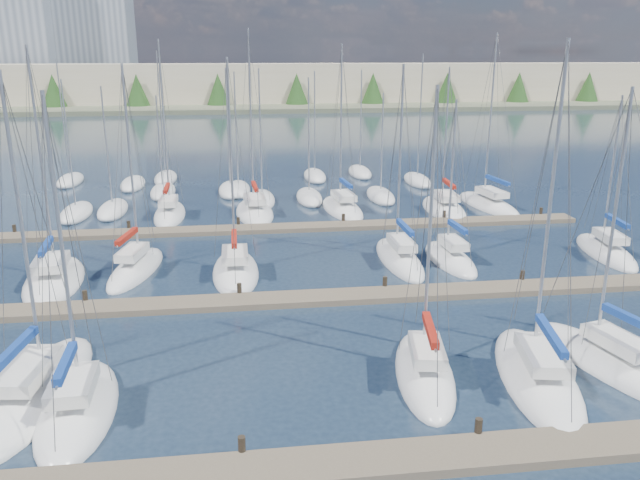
{
  "coord_description": "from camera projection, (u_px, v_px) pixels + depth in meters",
  "views": [
    {
      "loc": [
        -3.72,
        -14.68,
        12.77
      ],
      "look_at": [
        0.0,
        14.0,
        4.0
      ],
      "focal_mm": 35.0,
      "sensor_mm": 36.0,
      "label": 1
    }
  ],
  "objects": [
    {
      "name": "ground",
      "position": [
        271.0,
        162.0,
        75.04
      ],
      "size": [
        400.0,
        400.0,
        0.0
      ],
      "primitive_type": "plane",
      "color": "#223245",
      "rests_on": "ground"
    },
    {
      "name": "dock_near",
      "position": [
        368.0,
        462.0,
        19.96
      ],
      "size": [
        44.0,
        1.93,
        1.1
      ],
      "color": "#6B5E4C",
      "rests_on": "ground"
    },
    {
      "name": "dock_mid",
      "position": [
        315.0,
        298.0,
        33.25
      ],
      "size": [
        44.0,
        1.93,
        1.1
      ],
      "color": "#6B5E4C",
      "rests_on": "ground"
    },
    {
      "name": "dock_far",
      "position": [
        292.0,
        228.0,
        46.53
      ],
      "size": [
        44.0,
        1.93,
        1.1
      ],
      "color": "#6B5E4C",
      "rests_on": "ground"
    },
    {
      "name": "sailboat_m",
      "position": [
        606.0,
        252.0,
        40.87
      ],
      "size": [
        3.38,
        7.93,
        10.93
      ],
      "rotation": [
        0.0,
        0.0,
        -0.13
      ],
      "color": "white",
      "rests_on": "ground"
    },
    {
      "name": "sailboat_i",
      "position": [
        136.0,
        269.0,
        37.63
      ],
      "size": [
        3.64,
        8.08,
        12.9
      ],
      "rotation": [
        0.0,
        0.0,
        -0.19
      ],
      "color": "white",
      "rests_on": "ground"
    },
    {
      "name": "sailboat_n",
      "position": [
        170.0,
        214.0,
        50.33
      ],
      "size": [
        2.53,
        8.03,
        14.44
      ],
      "rotation": [
        0.0,
        0.0,
        0.01
      ],
      "color": "white",
      "rests_on": "ground"
    },
    {
      "name": "sailboat_c",
      "position": [
        78.0,
        408.0,
        22.92
      ],
      "size": [
        3.08,
        7.4,
        12.32
      ],
      "rotation": [
        0.0,
        0.0,
        0.05
      ],
      "color": "white",
      "rests_on": "ground"
    },
    {
      "name": "sailboat_o",
      "position": [
        255.0,
        212.0,
        51.0
      ],
      "size": [
        3.47,
        8.36,
        15.24
      ],
      "rotation": [
        0.0,
        0.0,
        0.06
      ],
      "color": "white",
      "rests_on": "ground"
    },
    {
      "name": "sailboat_q",
      "position": [
        444.0,
        209.0,
        52.12
      ],
      "size": [
        3.49,
        8.68,
        12.33
      ],
      "rotation": [
        0.0,
        0.0,
        -0.06
      ],
      "color": "white",
      "rests_on": "ground"
    },
    {
      "name": "sailboat_r",
      "position": [
        488.0,
        204.0,
        53.47
      ],
      "size": [
        3.83,
        9.51,
        14.96
      ],
      "rotation": [
        0.0,
        0.0,
        0.12
      ],
      "color": "white",
      "rests_on": "ground"
    },
    {
      "name": "sailboat_k",
      "position": [
        399.0,
        258.0,
        39.51
      ],
      "size": [
        2.33,
        8.39,
        12.81
      ],
      "rotation": [
        0.0,
        0.0,
        0.01
      ],
      "color": "white",
      "rests_on": "ground"
    },
    {
      "name": "sailboat_b",
      "position": [
        36.0,
        392.0,
        24.06
      ],
      "size": [
        4.02,
        9.75,
        12.93
      ],
      "rotation": [
        0.0,
        0.0,
        -0.12
      ],
      "color": "white",
      "rests_on": "ground"
    },
    {
      "name": "sailboat_l",
      "position": [
        450.0,
        259.0,
        39.44
      ],
      "size": [
        2.57,
        6.98,
        10.77
      ],
      "rotation": [
        0.0,
        0.0,
        0.05
      ],
      "color": "white",
      "rests_on": "ground"
    },
    {
      "name": "sailboat_d",
      "position": [
        424.0,
        372.0,
        25.5
      ],
      "size": [
        3.53,
        7.71,
        12.35
      ],
      "rotation": [
        0.0,
        0.0,
        -0.17
      ],
      "color": "white",
      "rests_on": "ground"
    },
    {
      "name": "sailboat_j",
      "position": [
        236.0,
        271.0,
        37.23
      ],
      "size": [
        2.78,
        7.85,
        13.23
      ],
      "rotation": [
        0.0,
        0.0,
        0.01
      ],
      "color": "white",
      "rests_on": "ground"
    },
    {
      "name": "sailboat_f",
      "position": [
        607.0,
        362.0,
        26.32
      ],
      "size": [
        4.27,
        8.82,
        12.24
      ],
      "rotation": [
        0.0,
        0.0,
        0.23
      ],
      "color": "white",
      "rests_on": "ground"
    },
    {
      "name": "sailboat_h",
      "position": [
        54.0,
        280.0,
        35.85
      ],
      "size": [
        3.99,
        8.56,
        13.86
      ],
      "rotation": [
        0.0,
        0.0,
        0.1
      ],
      "color": "white",
      "rests_on": "ground"
    },
    {
      "name": "sailboat_p",
      "position": [
        342.0,
        208.0,
        52.16
      ],
      "size": [
        3.53,
        8.57,
        14.11
      ],
      "rotation": [
        0.0,
        0.0,
        0.09
      ],
      "color": "white",
      "rests_on": "ground"
    },
    {
      "name": "sailboat_e",
      "position": [
        537.0,
        376.0,
        25.22
      ],
      "size": [
        4.54,
        9.24,
        13.98
      ],
      "rotation": [
        0.0,
        0.0,
        -0.2
      ],
      "color": "white",
      "rests_on": "ground"
    },
    {
      "name": "distant_boats",
      "position": [
        234.0,
        189.0,
        59.01
      ],
      "size": [
        36.93,
        20.75,
        13.3
      ],
      "color": "#9EA0A5",
      "rests_on": "ground"
    },
    {
      "name": "shoreline",
      "position": [
        198.0,
        74.0,
        156.44
      ],
      "size": [
        400.0,
        60.0,
        38.0
      ],
      "color": "#666B51",
      "rests_on": "ground"
    }
  ]
}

